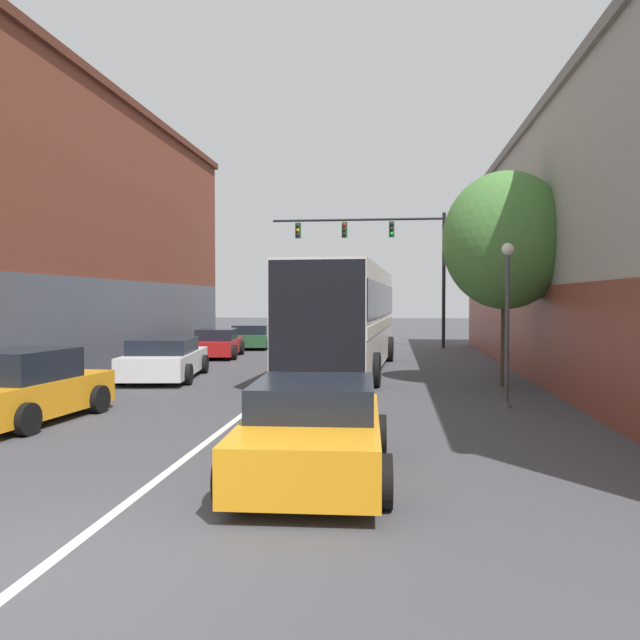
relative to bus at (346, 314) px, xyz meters
name	(u,v)px	position (x,y,z in m)	size (l,w,h in m)	color
ground_plane	(37,573)	(-1.63, -16.29, -2.00)	(160.00, 160.00, 0.00)	#424247
lane_center_line	(297,373)	(-1.63, -0.60, -1.99)	(0.14, 43.37, 0.01)	silver
building_left_brick	(10,228)	(-12.20, -0.37, 3.09)	(8.55, 24.85, 9.95)	brown
building_right_storefront	(625,246)	(8.96, -0.59, 2.22)	(6.51, 29.39, 8.22)	#9E998E
bus	(346,314)	(0.00, 0.00, 0.00)	(3.29, 12.36, 3.56)	silver
hatchback_foreground	(313,430)	(0.49, -12.88, -1.35)	(2.24, 4.17, 1.33)	orange
parked_car_left_near	(252,337)	(-5.65, 9.99, -1.42)	(2.55, 4.59, 1.20)	#285633
parked_car_left_mid	(165,359)	(-5.51, -2.73, -1.37)	(2.64, 4.89, 1.29)	silver
parked_car_left_far	(218,343)	(-5.93, 4.65, -1.40)	(2.30, 4.15, 1.24)	red
parked_car_left_distant	(26,388)	(-5.80, -9.73, -1.30)	(2.23, 3.95, 1.49)	orange
traffic_signal_gantry	(386,248)	(1.27, 11.07, 3.21)	(9.01, 0.36, 6.96)	black
street_lamp	(507,317)	(4.23, -6.75, 0.09)	(0.29, 0.29, 3.80)	#47474C
street_tree_near	(506,241)	(4.80, -3.20, 2.18)	(3.58, 3.22, 6.15)	#3D2D1E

